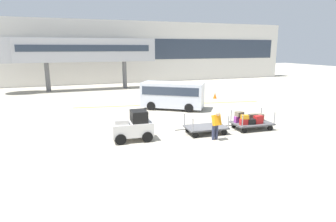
{
  "coord_description": "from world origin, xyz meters",
  "views": [
    {
      "loc": [
        -7.09,
        -13.51,
        4.75
      ],
      "look_at": [
        -1.18,
        2.85,
        0.82
      ],
      "focal_mm": 29.94,
      "sensor_mm": 36.0,
      "label": 1
    }
  ],
  "objects_px": {
    "baggage_tug": "(133,126)",
    "shuttle_van": "(173,94)",
    "baggage_cart_middle": "(250,120)",
    "safety_cone_far": "(215,96)",
    "baggage_cart_lead": "(206,127)",
    "baggage_handler": "(216,124)",
    "safety_cone_near": "(124,122)"
  },
  "relations": [
    {
      "from": "baggage_handler",
      "to": "safety_cone_near",
      "type": "relative_size",
      "value": 2.84
    },
    {
      "from": "baggage_cart_middle",
      "to": "baggage_handler",
      "type": "bearing_deg",
      "value": -159.13
    },
    {
      "from": "baggage_handler",
      "to": "baggage_cart_lead",
      "type": "bearing_deg",
      "value": 87.87
    },
    {
      "from": "baggage_cart_middle",
      "to": "safety_cone_far",
      "type": "bearing_deg",
      "value": 72.41
    },
    {
      "from": "shuttle_van",
      "to": "safety_cone_near",
      "type": "bearing_deg",
      "value": -140.63
    },
    {
      "from": "baggage_cart_middle",
      "to": "safety_cone_near",
      "type": "height_order",
      "value": "baggage_cart_middle"
    },
    {
      "from": "safety_cone_near",
      "to": "baggage_cart_middle",
      "type": "bearing_deg",
      "value": -23.29
    },
    {
      "from": "baggage_cart_middle",
      "to": "shuttle_van",
      "type": "bearing_deg",
      "value": 108.96
    },
    {
      "from": "baggage_tug",
      "to": "shuttle_van",
      "type": "relative_size",
      "value": 0.43
    },
    {
      "from": "baggage_cart_lead",
      "to": "baggage_handler",
      "type": "relative_size",
      "value": 1.94
    },
    {
      "from": "shuttle_van",
      "to": "safety_cone_far",
      "type": "height_order",
      "value": "shuttle_van"
    },
    {
      "from": "baggage_cart_middle",
      "to": "baggage_handler",
      "type": "distance_m",
      "value": 3.18
    },
    {
      "from": "shuttle_van",
      "to": "safety_cone_near",
      "type": "relative_size",
      "value": 9.15
    },
    {
      "from": "baggage_cart_lead",
      "to": "baggage_tug",
      "type": "bearing_deg",
      "value": 177.08
    },
    {
      "from": "baggage_cart_middle",
      "to": "baggage_handler",
      "type": "relative_size",
      "value": 1.94
    },
    {
      "from": "baggage_cart_middle",
      "to": "shuttle_van",
      "type": "relative_size",
      "value": 0.6
    },
    {
      "from": "baggage_cart_middle",
      "to": "safety_cone_far",
      "type": "height_order",
      "value": "baggage_cart_middle"
    },
    {
      "from": "baggage_tug",
      "to": "safety_cone_near",
      "type": "height_order",
      "value": "baggage_tug"
    },
    {
      "from": "shuttle_van",
      "to": "safety_cone_far",
      "type": "xyz_separation_m",
      "value": [
        5.48,
        3.0,
        -0.96
      ]
    },
    {
      "from": "baggage_cart_lead",
      "to": "baggage_cart_middle",
      "type": "distance_m",
      "value": 2.92
    },
    {
      "from": "baggage_cart_middle",
      "to": "safety_cone_far",
      "type": "xyz_separation_m",
      "value": [
        3.13,
        9.86,
        -0.25
      ]
    },
    {
      "from": "baggage_handler",
      "to": "safety_cone_near",
      "type": "distance_m",
      "value": 5.85
    },
    {
      "from": "baggage_cart_middle",
      "to": "baggage_tug",
      "type": "bearing_deg",
      "value": 177.52
    },
    {
      "from": "baggage_tug",
      "to": "baggage_cart_lead",
      "type": "xyz_separation_m",
      "value": [
        4.15,
        -0.21,
        -0.41
      ]
    },
    {
      "from": "baggage_cart_lead",
      "to": "shuttle_van",
      "type": "relative_size",
      "value": 0.6
    },
    {
      "from": "baggage_handler",
      "to": "shuttle_van",
      "type": "height_order",
      "value": "shuttle_van"
    },
    {
      "from": "shuttle_van",
      "to": "safety_cone_near",
      "type": "height_order",
      "value": "shuttle_van"
    },
    {
      "from": "baggage_tug",
      "to": "shuttle_van",
      "type": "xyz_separation_m",
      "value": [
        4.71,
        6.55,
        0.48
      ]
    },
    {
      "from": "baggage_tug",
      "to": "baggage_handler",
      "type": "bearing_deg",
      "value": -19.25
    },
    {
      "from": "baggage_handler",
      "to": "safety_cone_near",
      "type": "bearing_deg",
      "value": 134.42
    },
    {
      "from": "baggage_tug",
      "to": "baggage_cart_middle",
      "type": "distance_m",
      "value": 7.08
    },
    {
      "from": "baggage_handler",
      "to": "safety_cone_far",
      "type": "bearing_deg",
      "value": 61.02
    }
  ]
}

